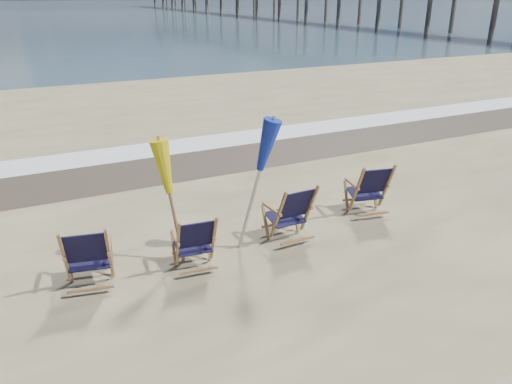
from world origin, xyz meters
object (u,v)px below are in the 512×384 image
umbrella_yellow (170,173)px  umbrella_blue (254,149)px  beach_chair_1 (214,241)px  beach_chair_0 (109,256)px  beach_chair_2 (309,211)px  beach_chair_3 (387,188)px

umbrella_yellow → umbrella_blue: (1.30, -0.24, 0.28)m
beach_chair_1 → beach_chair_0: bearing=0.2°
beach_chair_0 → beach_chair_2: 3.43m
beach_chair_3 → umbrella_blue: bearing=14.6°
umbrella_blue → beach_chair_3: bearing=2.9°
beach_chair_0 → beach_chair_3: 5.34m
beach_chair_3 → beach_chair_2: bearing=18.9°
beach_chair_3 → umbrella_blue: (-2.93, -0.15, 1.23)m
beach_chair_1 → umbrella_blue: umbrella_blue is taller
beach_chair_0 → beach_chair_2: (3.43, 0.06, 0.02)m
beach_chair_1 → beach_chair_2: (1.88, 0.22, 0.06)m
beach_chair_2 → beach_chair_1: bearing=5.0°
beach_chair_3 → umbrella_blue: 3.18m
beach_chair_0 → beach_chair_2: bearing=-167.4°
umbrella_yellow → beach_chair_0: bearing=-160.0°
beach_chair_0 → beach_chair_3: (5.33, 0.30, 0.02)m
beach_chair_1 → beach_chair_3: 3.80m
beach_chair_0 → umbrella_blue: umbrella_blue is taller
beach_chair_1 → umbrella_yellow: umbrella_yellow is taller
beach_chair_3 → umbrella_yellow: (-4.23, 0.10, 0.95)m
beach_chair_0 → beach_chair_3: size_ratio=0.97×
beach_chair_1 → umbrella_blue: bearing=-153.3°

